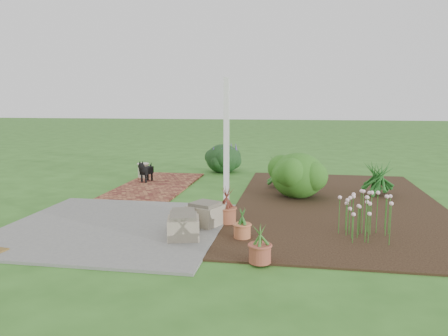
% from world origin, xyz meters
% --- Properties ---
extents(ground, '(80.00, 80.00, 0.00)m').
position_xyz_m(ground, '(0.00, 0.00, 0.00)').
color(ground, '#31651F').
rests_on(ground, ground).
extents(concrete_patio, '(3.50, 3.50, 0.04)m').
position_xyz_m(concrete_patio, '(-1.25, -1.75, 0.02)').
color(concrete_patio, slate).
rests_on(concrete_patio, ground).
extents(brick_path, '(1.60, 3.50, 0.04)m').
position_xyz_m(brick_path, '(-1.70, 1.75, 0.02)').
color(brick_path, '#5B241C').
rests_on(brick_path, ground).
extents(garden_bed, '(4.00, 7.00, 0.03)m').
position_xyz_m(garden_bed, '(2.50, 0.50, 0.01)').
color(garden_bed, black).
rests_on(garden_bed, ground).
extents(veranda_post, '(0.10, 0.10, 2.50)m').
position_xyz_m(veranda_post, '(0.30, 0.10, 1.25)').
color(veranda_post, white).
rests_on(veranda_post, ground).
extents(stone_trough_near, '(0.56, 0.56, 0.31)m').
position_xyz_m(stone_trough_near, '(0.04, -2.22, 0.19)').
color(stone_trough_near, gray).
rests_on(stone_trough_near, concrete_patio).
extents(stone_trough_mid, '(0.53, 0.53, 0.28)m').
position_xyz_m(stone_trough_mid, '(-0.06, -1.83, 0.18)').
color(stone_trough_mid, gray).
rests_on(stone_trough_mid, concrete_patio).
extents(stone_trough_far, '(0.63, 0.63, 0.32)m').
position_xyz_m(stone_trough_far, '(0.21, -1.45, 0.20)').
color(stone_trough_far, '#767058').
rests_on(stone_trough_far, concrete_patio).
extents(black_dog, '(0.26, 0.58, 0.50)m').
position_xyz_m(black_dog, '(-2.07, 2.03, 0.34)').
color(black_dog, black).
rests_on(black_dog, brick_path).
extents(cream_ceramic_urn, '(0.33, 0.33, 0.37)m').
position_xyz_m(cream_ceramic_urn, '(-2.36, 2.64, 0.23)').
color(cream_ceramic_urn, beige).
rests_on(cream_ceramic_urn, brick_path).
extents(evergreen_shrub, '(1.50, 1.50, 0.97)m').
position_xyz_m(evergreen_shrub, '(1.69, 1.00, 0.52)').
color(evergreen_shrub, '#1A440F').
rests_on(evergreen_shrub, garden_bed).
extents(agapanthus_clump_back, '(1.18, 1.18, 0.88)m').
position_xyz_m(agapanthus_clump_back, '(3.40, 1.46, 0.47)').
color(agapanthus_clump_back, '#0D3610').
rests_on(agapanthus_clump_back, garden_bed).
extents(agapanthus_clump_front, '(1.33, 1.33, 0.91)m').
position_xyz_m(agapanthus_clump_front, '(1.32, 1.99, 0.49)').
color(agapanthus_clump_front, '#11370F').
rests_on(agapanthus_clump_front, garden_bed).
extents(pink_flower_patch, '(1.24, 1.24, 0.67)m').
position_xyz_m(pink_flower_patch, '(2.79, -1.65, 0.37)').
color(pink_flower_patch, '#113D0F').
rests_on(pink_flower_patch, garden_bed).
extents(terracotta_pot_bronze, '(0.38, 0.38, 0.26)m').
position_xyz_m(terracotta_pot_bronze, '(0.53, -1.24, 0.16)').
color(terracotta_pot_bronze, brown).
rests_on(terracotta_pot_bronze, garden_bed).
extents(terracotta_pot_small_left, '(0.27, 0.27, 0.21)m').
position_xyz_m(terracotta_pot_small_left, '(0.89, -2.01, 0.14)').
color(terracotta_pot_small_left, '#B6663D').
rests_on(terracotta_pot_small_left, garden_bed).
extents(terracotta_pot_small_right, '(0.29, 0.29, 0.24)m').
position_xyz_m(terracotta_pot_small_right, '(1.24, -2.98, 0.15)').
color(terracotta_pot_small_right, '#974533').
rests_on(terracotta_pot_small_right, garden_bed).
extents(purple_flowering_bush, '(1.22, 1.22, 0.84)m').
position_xyz_m(purple_flowering_bush, '(-0.45, 4.07, 0.42)').
color(purple_flowering_bush, black).
rests_on(purple_flowering_bush, ground).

